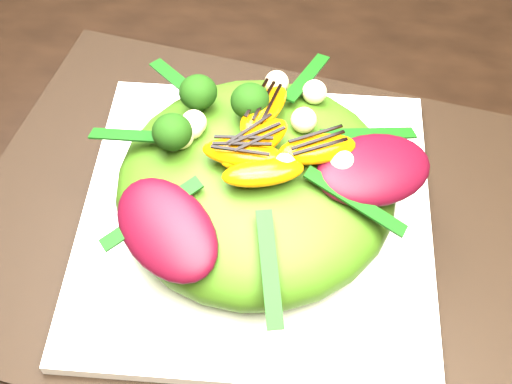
# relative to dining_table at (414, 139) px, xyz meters

# --- Properties ---
(dining_table) EXTENTS (1.60, 0.90, 0.75)m
(dining_table) POSITION_rel_dining_table_xyz_m (0.00, 0.00, 0.00)
(dining_table) COLOR black
(dining_table) RESTS_ON floor
(placemat) EXTENTS (0.53, 0.44, 0.00)m
(placemat) POSITION_rel_dining_table_xyz_m (-0.14, -0.12, 0.02)
(placemat) COLOR black
(placemat) RESTS_ON dining_table
(plate_base) EXTENTS (0.29, 0.29, 0.01)m
(plate_base) POSITION_rel_dining_table_xyz_m (-0.14, -0.12, 0.03)
(plate_base) COLOR white
(plate_base) RESTS_ON placemat
(salad_bowl) EXTENTS (0.28, 0.28, 0.02)m
(salad_bowl) POSITION_rel_dining_table_xyz_m (-0.14, -0.12, 0.04)
(salad_bowl) COLOR white
(salad_bowl) RESTS_ON plate_base
(lettuce_mound) EXTENTS (0.27, 0.27, 0.07)m
(lettuce_mound) POSITION_rel_dining_table_xyz_m (-0.14, -0.12, 0.08)
(lettuce_mound) COLOR #3C6613
(lettuce_mound) RESTS_ON salad_bowl
(radicchio_leaf) EXTENTS (0.11, 0.09, 0.02)m
(radicchio_leaf) POSITION_rel_dining_table_xyz_m (-0.05, -0.13, 0.11)
(radicchio_leaf) COLOR #3E0613
(radicchio_leaf) RESTS_ON lettuce_mound
(orange_segment) EXTENTS (0.06, 0.05, 0.02)m
(orange_segment) POSITION_rel_dining_table_xyz_m (-0.15, -0.11, 0.12)
(orange_segment) COLOR orange
(orange_segment) RESTS_ON lettuce_mound
(broccoli_floret) EXTENTS (0.05, 0.05, 0.04)m
(broccoli_floret) POSITION_rel_dining_table_xyz_m (-0.20, -0.10, 0.13)
(broccoli_floret) COLOR black
(broccoli_floret) RESTS_ON lettuce_mound
(macadamia_nut) EXTENTS (0.02, 0.02, 0.02)m
(macadamia_nut) POSITION_rel_dining_table_xyz_m (-0.11, -0.15, 0.12)
(macadamia_nut) COLOR beige
(macadamia_nut) RESTS_ON lettuce_mound
(balsamic_drizzle) EXTENTS (0.04, 0.02, 0.00)m
(balsamic_drizzle) POSITION_rel_dining_table_xyz_m (-0.15, -0.11, 0.13)
(balsamic_drizzle) COLOR black
(balsamic_drizzle) RESTS_ON orange_segment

